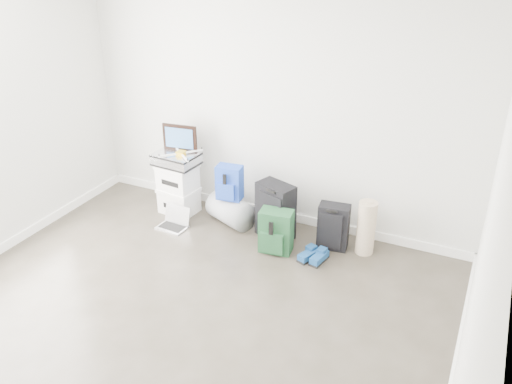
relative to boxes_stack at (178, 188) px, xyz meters
The scene contains 14 objects.
ground 2.39m from the boxes_stack, 63.78° to the right, with size 5.00×5.00×0.00m, color #312D24.
room_envelope 2.75m from the boxes_stack, 63.58° to the right, with size 4.52×5.02×2.71m.
boxes_stack is the anchor object (origin of this frame).
briefcase 0.37m from the boxes_stack, ahead, with size 0.48×0.35×0.14m, color #B2B2B7.
painting 0.60m from the boxes_stack, 90.00° to the left, with size 0.41×0.08×0.31m.
drone 0.47m from the boxes_stack, 14.04° to the right, with size 0.40×0.40×0.05m.
duffel_bag 0.70m from the boxes_stack, ahead, with size 0.33×0.33×0.53m, color gray.
blue_backpack 0.72m from the boxes_stack, ahead, with size 0.30×0.23×0.39m.
large_suitcase 1.25m from the boxes_stack, ahead, with size 0.46×0.37×0.62m.
green_backpack 1.41m from the boxes_stack, 12.87° to the right, with size 0.36×0.28×0.47m.
carry_on 1.89m from the boxes_stack, ahead, with size 0.34×0.24×0.50m.
shoes 1.85m from the boxes_stack, ahead, with size 0.28×0.27×0.09m.
rolled_rug 2.22m from the boxes_stack, ahead, with size 0.19×0.19×0.58m, color tan.
laptop 0.44m from the boxes_stack, 67.13° to the right, with size 0.34×0.26×0.23m.
Camera 1 is at (2.20, -2.62, 3.08)m, focal length 38.00 mm.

